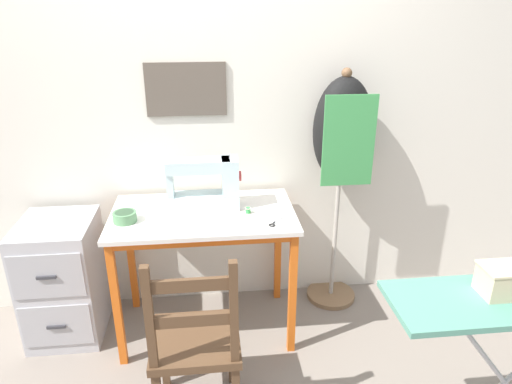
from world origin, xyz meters
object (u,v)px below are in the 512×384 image
(thread_spool_near_machine, at_px, (248,211))
(filing_cabinet, at_px, (64,278))
(storage_box, at_px, (510,280))
(wooden_chair, at_px, (195,343))
(scissors, at_px, (274,223))
(sewing_machine, at_px, (207,185))
(fabric_bowl, at_px, (125,217))
(dress_form, at_px, (342,141))

(thread_spool_near_machine, xyz_separation_m, filing_cabinet, (-1.07, 0.10, -0.43))
(storage_box, bearing_deg, wooden_chair, 164.77)
(scissors, xyz_separation_m, wooden_chair, (-0.42, -0.47, -0.35))
(sewing_machine, height_order, fabric_bowl, sewing_machine)
(fabric_bowl, distance_m, filing_cabinet, 0.62)
(sewing_machine, distance_m, filing_cabinet, 1.01)
(scissors, xyz_separation_m, thread_spool_near_machine, (-0.12, 0.14, 0.01))
(thread_spool_near_machine, bearing_deg, storage_box, -46.09)
(filing_cabinet, height_order, dress_form, dress_form)
(sewing_machine, xyz_separation_m, filing_cabinet, (-0.85, -0.00, -0.55))
(fabric_bowl, height_order, storage_box, storage_box)
(sewing_machine, xyz_separation_m, fabric_bowl, (-0.44, -0.14, -0.11))
(scissors, height_order, thread_spool_near_machine, thread_spool_near_machine)
(fabric_bowl, xyz_separation_m, scissors, (0.78, -0.11, -0.03))
(fabric_bowl, distance_m, wooden_chair, 0.78)
(thread_spool_near_machine, xyz_separation_m, storage_box, (0.90, -0.93, 0.09))
(wooden_chair, xyz_separation_m, dress_form, (0.88, 0.87, 0.67))
(dress_form, bearing_deg, filing_cabinet, -174.67)
(dress_form, xyz_separation_m, storage_box, (0.31, -1.19, -0.21))
(scissors, relative_size, thread_spool_near_machine, 3.60)
(sewing_machine, xyz_separation_m, wooden_chair, (-0.08, -0.71, -0.48))
(scissors, distance_m, dress_form, 0.69)
(sewing_machine, height_order, thread_spool_near_machine, sewing_machine)
(wooden_chair, distance_m, dress_form, 1.40)
(thread_spool_near_machine, bearing_deg, sewing_machine, 154.52)
(thread_spool_near_machine, distance_m, wooden_chair, 0.77)
(thread_spool_near_machine, bearing_deg, wooden_chair, -116.07)
(thread_spool_near_machine, relative_size, filing_cabinet, 0.05)
(sewing_machine, xyz_separation_m, dress_form, (0.80, 0.15, 0.19))
(sewing_machine, xyz_separation_m, storage_box, (1.12, -1.04, -0.02))
(thread_spool_near_machine, bearing_deg, fabric_bowl, -177.23)
(sewing_machine, xyz_separation_m, thread_spool_near_machine, (0.22, -0.10, -0.12))
(thread_spool_near_machine, distance_m, filing_cabinet, 1.16)
(thread_spool_near_machine, bearing_deg, dress_form, 23.87)
(sewing_machine, distance_m, fabric_bowl, 0.47)
(fabric_bowl, relative_size, thread_spool_near_machine, 3.55)
(thread_spool_near_machine, relative_size, storage_box, 0.15)
(dress_form, bearing_deg, thread_spool_near_machine, -156.13)
(thread_spool_near_machine, height_order, filing_cabinet, thread_spool_near_machine)
(thread_spool_near_machine, xyz_separation_m, wooden_chair, (-0.30, -0.61, -0.36))
(filing_cabinet, bearing_deg, thread_spool_near_machine, -5.53)
(dress_form, height_order, storage_box, dress_form)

